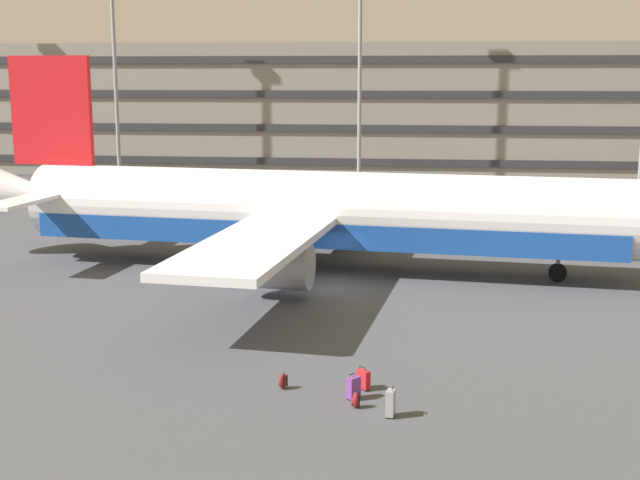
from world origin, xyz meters
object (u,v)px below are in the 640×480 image
Objects in this scene: airliner at (314,212)px; backpack_teal at (283,381)px; suitcase_scuffed at (363,379)px; suitcase_laid_flat at (353,387)px; backpack_orange at (356,400)px; suitcase_navy at (390,403)px.

backpack_teal is at bearing -86.27° from airliner.
airliner is 18.12m from suitcase_scuffed.
suitcase_laid_flat is 1.46× the size of backpack_orange.
suitcase_scuffed is at bearing 73.65° from suitcase_laid_flat.
suitcase_navy is 4.11m from backpack_teal.
backpack_orange is at bearing -28.83° from backpack_teal.
suitcase_laid_flat is 1.80m from suitcase_navy.
backpack_teal is at bearing 151.17° from backpack_orange.
airliner is at bearing 102.23° from suitcase_scuffed.
airliner is 46.51× the size of suitcase_laid_flat.
suitcase_laid_flat is at bearing 99.75° from backpack_orange.
suitcase_scuffed is at bearing 85.30° from backpack_orange.
backpack_orange is at bearing -79.16° from airliner.
suitcase_laid_flat is (3.54, -18.40, -2.66)m from airliner.
suitcase_laid_flat is at bearing -106.35° from suitcase_scuffed.
airliner is 18.01m from backpack_teal.
suitcase_scuffed is 1.41× the size of backpack_orange.
suitcase_laid_flat reaches higher than suitcase_scuffed.
airliner is at bearing 93.73° from backpack_teal.
airliner is 48.28× the size of suitcase_scuffed.
airliner is at bearing 100.88° from suitcase_laid_flat.
suitcase_scuffed is 1.40× the size of backpack_teal.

